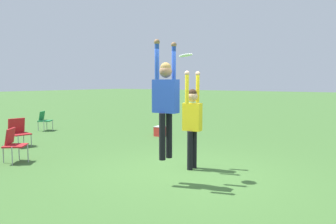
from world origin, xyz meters
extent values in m
plane|color=#3D662D|center=(0.00, 0.00, 0.00)|extent=(120.00, 120.00, 0.00)
cylinder|color=black|center=(-0.80, -0.02, 0.92)|extent=(0.12, 0.12, 0.87)
cylinder|color=black|center=(-0.59, -0.02, 0.92)|extent=(0.12, 0.12, 0.87)
cube|color=blue|center=(-0.70, -0.02, 1.66)|extent=(0.26, 0.50, 0.62)
sphere|color=#9E704C|center=(-0.70, -0.02, 2.12)|extent=(0.24, 0.24, 0.24)
sphere|color=olive|center=(-0.70, -0.02, 2.18)|extent=(0.20, 0.20, 0.20)
cylinder|color=blue|center=(-0.96, -0.02, 2.29)|extent=(0.08, 0.08, 0.65)
sphere|color=#9E704C|center=(-0.96, -0.02, 2.62)|extent=(0.10, 0.10, 0.10)
cylinder|color=blue|center=(-0.43, -0.02, 2.29)|extent=(0.08, 0.08, 0.65)
sphere|color=#9E704C|center=(-0.43, -0.02, 2.62)|extent=(0.10, 0.10, 0.10)
cylinder|color=black|center=(0.41, 0.13, 0.43)|extent=(0.12, 0.12, 0.86)
cylinder|color=black|center=(0.59, 0.13, 0.43)|extent=(0.12, 0.12, 0.86)
cube|color=yellow|center=(0.50, 0.13, 1.16)|extent=(0.25, 0.42, 0.61)
sphere|color=tan|center=(0.50, 0.13, 1.61)|extent=(0.23, 0.23, 0.23)
sphere|color=black|center=(0.50, 0.13, 1.67)|extent=(0.20, 0.20, 0.20)
cylinder|color=yellow|center=(0.28, 0.13, 1.78)|extent=(0.08, 0.08, 0.64)
sphere|color=tan|center=(0.28, 0.13, 2.10)|extent=(0.10, 0.10, 0.10)
cylinder|color=yellow|center=(0.72, 0.13, 1.78)|extent=(0.08, 0.08, 0.64)
sphere|color=tan|center=(0.72, 0.13, 2.10)|extent=(0.10, 0.10, 0.10)
cylinder|color=white|center=(-0.13, -0.09, 2.44)|extent=(0.26, 0.26, 0.06)
cylinder|color=gray|center=(-1.66, 3.65, 0.21)|extent=(0.02, 0.02, 0.43)
cylinder|color=gray|center=(-1.27, 3.65, 0.21)|extent=(0.02, 0.02, 0.43)
cylinder|color=gray|center=(-1.66, 4.05, 0.21)|extent=(0.02, 0.02, 0.43)
cylinder|color=gray|center=(-1.27, 4.05, 0.21)|extent=(0.02, 0.02, 0.43)
cube|color=#B21E23|center=(-1.47, 3.85, 0.41)|extent=(0.65, 0.65, 0.04)
cube|color=#B21E23|center=(-1.47, 4.06, 0.62)|extent=(0.42, 0.37, 0.38)
cylinder|color=gray|center=(1.80, 7.62, 0.20)|extent=(0.02, 0.02, 0.41)
cylinder|color=gray|center=(2.19, 7.62, 0.20)|extent=(0.02, 0.02, 0.41)
cylinder|color=gray|center=(1.80, 8.01, 0.20)|extent=(0.02, 0.02, 0.41)
cylinder|color=gray|center=(2.19, 8.01, 0.20)|extent=(0.02, 0.02, 0.41)
cube|color=#1E753D|center=(1.99, 7.81, 0.39)|extent=(0.64, 0.64, 0.04)
cube|color=#1E753D|center=(1.99, 8.02, 0.58)|extent=(0.43, 0.34, 0.35)
cylinder|color=gray|center=(-0.53, 5.37, 0.20)|extent=(0.02, 0.02, 0.39)
cylinder|color=gray|center=(-0.13, 5.37, 0.20)|extent=(0.02, 0.02, 0.39)
cylinder|color=gray|center=(-0.53, 5.77, 0.20)|extent=(0.02, 0.02, 0.39)
cylinder|color=gray|center=(-0.13, 5.77, 0.20)|extent=(0.02, 0.02, 0.39)
cube|color=#B21E23|center=(-0.33, 5.57, 0.38)|extent=(0.54, 0.54, 0.04)
cube|color=#B21E23|center=(-0.33, 5.79, 0.62)|extent=(0.49, 0.18, 0.44)
cube|color=red|center=(3.63, 3.38, 0.16)|extent=(0.40, 0.28, 0.33)
cube|color=silver|center=(3.63, 3.38, 0.34)|extent=(0.41, 0.29, 0.02)
camera|label=1|loc=(-5.59, -3.57, 1.93)|focal=35.00mm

